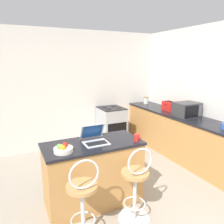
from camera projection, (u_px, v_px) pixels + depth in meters
ground_plane at (142, 218)px, 2.76m from camera, size 20.00×20.00×0.00m
wall_back at (75, 90)px, 4.92m from camera, size 12.00×0.06×2.60m
breakfast_bar at (93, 173)px, 2.97m from camera, size 1.30×0.61×0.88m
counter_right at (183, 137)px, 4.39m from camera, size 0.62×3.30×0.88m
bar_stool_near at (83, 202)px, 2.34m from camera, size 0.40×0.40×0.98m
bar_stool_far at (136, 187)px, 2.62m from camera, size 0.40×0.40×0.98m
laptop at (94, 138)px, 2.89m from camera, size 0.32×0.32×0.23m
microwave at (187, 110)px, 4.21m from camera, size 0.46×0.36×0.27m
toaster at (169, 106)px, 4.73m from camera, size 0.21×0.30×0.20m
stove_range at (112, 126)px, 5.13m from camera, size 0.54×0.60×0.89m
mug_red at (137, 138)px, 2.93m from camera, size 0.09×0.07×0.10m
storage_jar at (146, 100)px, 5.52m from camera, size 0.13×0.13×0.17m
mug_blue at (224, 126)px, 3.45m from camera, size 0.10×0.08×0.09m
wine_glass_short at (100, 129)px, 3.12m from camera, size 0.07×0.07×0.15m
fruit_bowl at (63, 149)px, 2.58m from camera, size 0.23×0.23×0.11m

